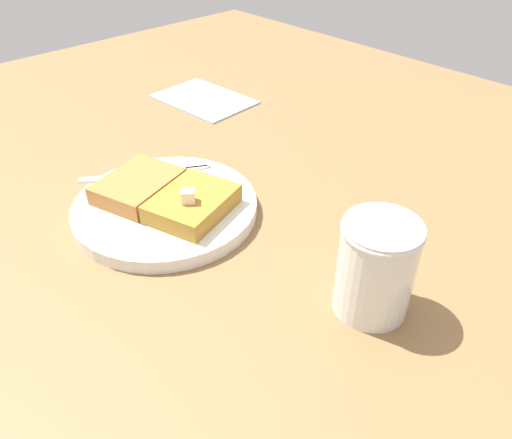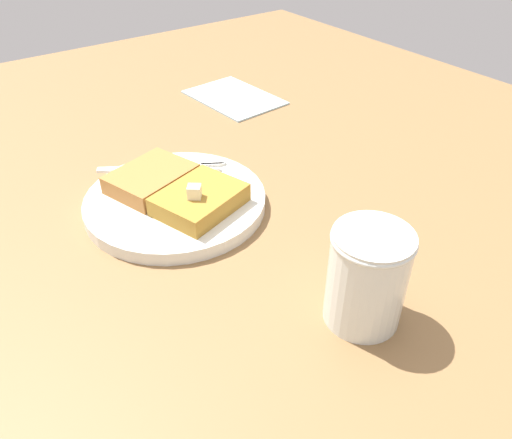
{
  "view_description": "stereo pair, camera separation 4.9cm",
  "coord_description": "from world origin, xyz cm",
  "px_view_note": "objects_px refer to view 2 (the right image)",
  "views": [
    {
      "loc": [
        -44.97,
        31.01,
        36.71
      ],
      "look_at": [
        -15.94,
        3.63,
        7.37
      ],
      "focal_mm": 35.0,
      "sensor_mm": 36.0,
      "label": 1
    },
    {
      "loc": [
        -48.13,
        27.2,
        36.71
      ],
      "look_at": [
        -15.94,
        3.63,
        7.37
      ],
      "focal_mm": 35.0,
      "sensor_mm": 36.0,
      "label": 2
    }
  ],
  "objects_px": {
    "fork": "(170,167)",
    "napkin": "(234,97)",
    "syrup_jar": "(366,281)",
    "plate": "(176,201)"
  },
  "relations": [
    {
      "from": "fork",
      "to": "napkin",
      "type": "bearing_deg",
      "value": -51.53
    },
    {
      "from": "syrup_jar",
      "to": "napkin",
      "type": "relative_size",
      "value": 0.58
    },
    {
      "from": "syrup_jar",
      "to": "napkin",
      "type": "height_order",
      "value": "syrup_jar"
    },
    {
      "from": "plate",
      "to": "syrup_jar",
      "type": "xyz_separation_m",
      "value": [
        -0.25,
        -0.05,
        0.03
      ]
    },
    {
      "from": "syrup_jar",
      "to": "napkin",
      "type": "xyz_separation_m",
      "value": [
        0.48,
        -0.19,
        -0.04
      ]
    },
    {
      "from": "napkin",
      "to": "syrup_jar",
      "type": "bearing_deg",
      "value": 158.66
    },
    {
      "from": "fork",
      "to": "napkin",
      "type": "height_order",
      "value": "fork"
    },
    {
      "from": "plate",
      "to": "napkin",
      "type": "xyz_separation_m",
      "value": [
        0.23,
        -0.24,
        -0.01
      ]
    },
    {
      "from": "syrup_jar",
      "to": "napkin",
      "type": "distance_m",
      "value": 0.52
    },
    {
      "from": "plate",
      "to": "napkin",
      "type": "bearing_deg",
      "value": -46.15
    }
  ]
}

